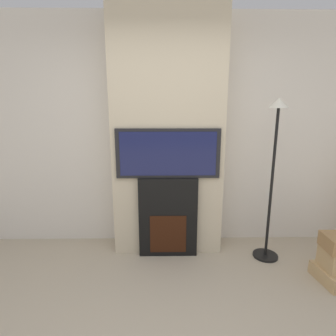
# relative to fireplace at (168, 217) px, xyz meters

# --- Properties ---
(wall_back) EXTENTS (6.00, 0.06, 2.70)m
(wall_back) POSITION_rel_fireplace_xyz_m (0.00, 0.39, 0.90)
(wall_back) COLOR silver
(wall_back) RESTS_ON ground_plane
(chimney_breast) EXTENTS (1.22, 0.36, 2.70)m
(chimney_breast) POSITION_rel_fireplace_xyz_m (0.00, 0.18, 0.90)
(chimney_breast) COLOR beige
(chimney_breast) RESTS_ON ground_plane
(fireplace) EXTENTS (0.65, 0.15, 0.91)m
(fireplace) POSITION_rel_fireplace_xyz_m (0.00, 0.00, 0.00)
(fireplace) COLOR black
(fireplace) RESTS_ON ground_plane
(television) EXTENTS (1.11, 0.07, 0.53)m
(television) POSITION_rel_fireplace_xyz_m (0.00, -0.00, 0.73)
(television) COLOR black
(television) RESTS_ON fireplace
(floor_lamp) EXTENTS (0.27, 0.27, 1.75)m
(floor_lamp) POSITION_rel_fireplace_xyz_m (1.11, -0.09, 0.66)
(floor_lamp) COLOR black
(floor_lamp) RESTS_ON ground_plane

